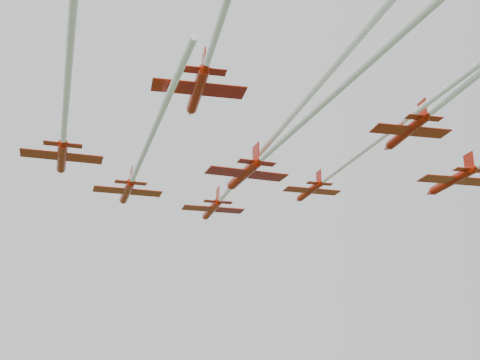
{
  "coord_description": "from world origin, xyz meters",
  "views": [
    {
      "loc": [
        4.66,
        -75.15,
        33.69
      ],
      "look_at": [
        3.17,
        -2.36,
        57.35
      ],
      "focal_mm": 45.0,
      "sensor_mm": 36.0,
      "label": 1
    }
  ],
  "objects_px": {
    "jet_lead": "(242,174)",
    "jet_row3_left": "(66,107)",
    "jet_row3_mid": "(275,146)",
    "jet_row2_right": "(361,153)",
    "jet_row2_left": "(137,169)"
  },
  "relations": [
    {
      "from": "jet_lead",
      "to": "jet_row3_left",
      "type": "bearing_deg",
      "value": -135.49
    },
    {
      "from": "jet_lead",
      "to": "jet_row3_left",
      "type": "xyz_separation_m",
      "value": [
        -15.25,
        -27.24,
        -2.78
      ]
    },
    {
      "from": "jet_row3_left",
      "to": "jet_row3_mid",
      "type": "bearing_deg",
      "value": 10.44
    },
    {
      "from": "jet_lead",
      "to": "jet_row3_left",
      "type": "height_order",
      "value": "jet_lead"
    },
    {
      "from": "jet_lead",
      "to": "jet_row2_right",
      "type": "relative_size",
      "value": 1.2
    },
    {
      "from": "jet_row2_right",
      "to": "jet_row3_left",
      "type": "height_order",
      "value": "jet_row2_right"
    },
    {
      "from": "jet_row2_left",
      "to": "jet_row3_mid",
      "type": "relative_size",
      "value": 0.99
    },
    {
      "from": "jet_lead",
      "to": "jet_row2_left",
      "type": "relative_size",
      "value": 1.53
    },
    {
      "from": "jet_row3_left",
      "to": "jet_row3_mid",
      "type": "height_order",
      "value": "jet_row3_mid"
    },
    {
      "from": "jet_row2_right",
      "to": "jet_row3_left",
      "type": "distance_m",
      "value": 33.8
    },
    {
      "from": "jet_row3_mid",
      "to": "jet_row2_right",
      "type": "bearing_deg",
      "value": 12.1
    },
    {
      "from": "jet_row2_right",
      "to": "jet_row3_mid",
      "type": "bearing_deg",
      "value": -164.35
    },
    {
      "from": "jet_row3_left",
      "to": "jet_row2_left",
      "type": "bearing_deg",
      "value": 63.78
    },
    {
      "from": "jet_row3_left",
      "to": "jet_row3_mid",
      "type": "xyz_separation_m",
      "value": [
        19.01,
        10.42,
        0.15
      ]
    },
    {
      "from": "jet_lead",
      "to": "jet_row3_mid",
      "type": "bearing_deg",
      "value": -93.63
    }
  ]
}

